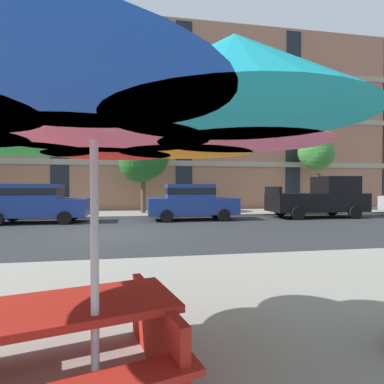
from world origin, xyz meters
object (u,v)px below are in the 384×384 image
at_px(sedan_blue, 36,202).
at_px(pickup_black_midblock, 320,198).
at_px(picnic_table, 59,341).
at_px(street_tree_middle, 142,158).
at_px(street_tree_right, 316,153).
at_px(sedan_blue_midblock, 191,201).
at_px(patio_umbrella, 94,108).

xyz_separation_m(sedan_blue, pickup_black_midblock, (14.21, 0.00, 0.08)).
relative_size(pickup_black_midblock, picnic_table, 2.41).
bearing_deg(street_tree_middle, street_tree_right, 1.77).
bearing_deg(street_tree_middle, picnic_table, -93.02).
bearing_deg(picnic_table, pickup_black_midblock, 50.61).
relative_size(sedan_blue_midblock, patio_umbrella, 1.24).
bearing_deg(sedan_blue_midblock, street_tree_right, 21.73).
bearing_deg(picnic_table, sedan_blue_midblock, 75.55).
xyz_separation_m(pickup_black_midblock, street_tree_middle, (-9.41, 3.24, 2.27)).
bearing_deg(picnic_table, patio_umbrella, -37.29).
distance_m(sedan_blue_midblock, picnic_table, 12.89).
relative_size(sedan_blue, patio_umbrella, 1.24).
bearing_deg(picnic_table, street_tree_middle, 86.98).
bearing_deg(street_tree_right, picnic_table, -127.28).
height_order(sedan_blue_midblock, picnic_table, sedan_blue_midblock).
distance_m(sedan_blue, street_tree_right, 16.85).
relative_size(pickup_black_midblock, street_tree_middle, 1.02).
relative_size(pickup_black_midblock, street_tree_right, 1.00).
xyz_separation_m(sedan_blue_midblock, street_tree_middle, (-2.38, 3.24, 2.35)).
distance_m(sedan_blue, sedan_blue_midblock, 7.19).
xyz_separation_m(street_tree_middle, picnic_table, (-0.83, -15.71, -2.81)).
distance_m(sedan_blue_midblock, street_tree_middle, 4.66).
relative_size(patio_umbrella, picnic_table, 1.68).
bearing_deg(patio_umbrella, sedan_blue_midblock, 77.09).
xyz_separation_m(street_tree_middle, street_tree_right, (11.40, 0.35, 0.58)).
xyz_separation_m(pickup_black_midblock, picnic_table, (-10.24, -12.47, -0.54)).
xyz_separation_m(sedan_blue_midblock, street_tree_right, (9.01, 3.59, 2.92)).
height_order(sedan_blue, pickup_black_midblock, pickup_black_midblock).
bearing_deg(picnic_table, sedan_blue, 107.67).
bearing_deg(sedan_blue_midblock, pickup_black_midblock, 0.00).
xyz_separation_m(patio_umbrella, picnic_table, (-0.30, 0.23, -1.76)).
bearing_deg(patio_umbrella, picnic_table, 142.71).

